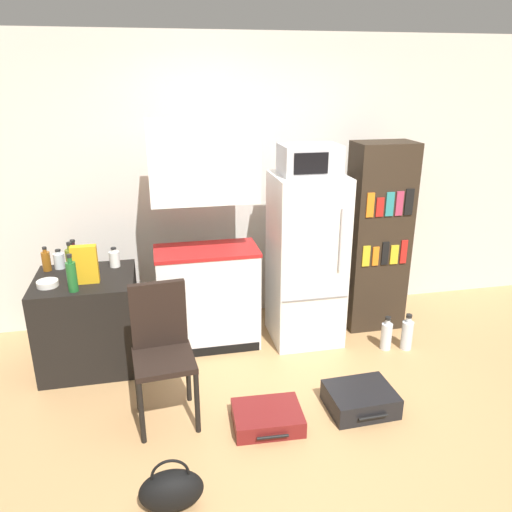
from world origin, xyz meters
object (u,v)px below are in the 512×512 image
side_table (89,321)px  bottle_milk_white (114,259)px  bottle_olive_oil (71,261)px  bottle_green_tall (72,276)px  kitchen_hutch (206,249)px  suitcase_small_flat (360,399)px  bowl (48,284)px  bottle_clear_short (59,260)px  chair (161,341)px  handbag (171,490)px  cereal_box (85,265)px  water_bottle_front (386,335)px  suitcase_large_flat (267,418)px  water_bottle_middle (407,334)px  bottle_amber_beer (46,261)px  microwave (310,160)px  refrigerator (306,260)px  bottle_wine_dark (74,257)px  bookshelf (378,238)px

side_table → bottle_milk_white: 0.55m
bottle_olive_oil → bottle_green_tall: (0.05, -0.33, 0.01)m
kitchen_hutch → suitcase_small_flat: bearing=-50.7°
bowl → bottle_clear_short: bearing=84.9°
chair → handbag: bearing=-94.9°
side_table → cereal_box: (0.04, -0.11, 0.53)m
water_bottle_front → bottle_milk_white: bearing=167.4°
kitchen_hutch → side_table: bearing=-173.0°
suitcase_small_flat → water_bottle_front: bearing=51.4°
suitcase_large_flat → water_bottle_middle: bearing=30.3°
chair → bowl: bearing=135.6°
chair → water_bottle_middle: 2.20m
kitchen_hutch → bottle_milk_white: bearing=174.1°
suitcase_large_flat → water_bottle_middle: 1.61m
cereal_box → water_bottle_front: (2.46, -0.20, -0.79)m
bottle_amber_beer → water_bottle_front: 2.95m
water_bottle_front → water_bottle_middle: water_bottle_middle is taller
suitcase_large_flat → microwave: bearing=64.9°
suitcase_large_flat → suitcase_small_flat: size_ratio=1.01×
refrigerator → bowl: size_ratio=9.44×
microwave → bottle_milk_white: microwave is taller
bottle_olive_oil → bottle_amber_beer: bottle_olive_oil is taller
bottle_green_tall → chair: bearing=-41.5°
handbag → bottle_wine_dark: bearing=109.3°
bowl → water_bottle_middle: size_ratio=0.48×
cereal_box → water_bottle_middle: cereal_box is taller
suitcase_large_flat → bottle_green_tall: bearing=150.1°
microwave → bottle_green_tall: microwave is taller
bottle_clear_short → bottle_amber_beer: size_ratio=0.80×
bottle_milk_white → cereal_box: bearing=-121.9°
bookshelf → handbag: (-2.00, -1.83, -0.75)m
refrigerator → bottle_amber_beer: (-2.16, 0.16, 0.10)m
kitchen_hutch → bottle_wine_dark: bearing=174.9°
refrigerator → kitchen_hutch: bearing=175.9°
bottle_amber_beer → bottle_milk_white: bearing=-2.0°
side_table → bottle_amber_beer: size_ratio=3.81×
bottle_wine_dark → cereal_box: size_ratio=0.83×
bottle_milk_white → side_table: bearing=-139.2°
microwave → suitcase_small_flat: size_ratio=0.99×
microwave → refrigerator: bearing=71.9°
bottle_olive_oil → chair: (0.66, -0.87, -0.31)m
cereal_box → suitcase_large_flat: (1.21, -0.97, -0.86)m
bookshelf → bottle_amber_beer: size_ratio=8.55×
cereal_box → bottle_green_tall: bearing=-119.2°
bottle_amber_beer → water_bottle_middle: bearing=-10.6°
bookshelf → bottle_olive_oil: bearing=-177.8°
bottle_clear_short → bottle_green_tall: (0.17, -0.51, 0.05)m
suitcase_large_flat → suitcase_small_flat: suitcase_small_flat is taller
bottle_wine_dark → chair: 1.24m
suitcase_small_flat → chair: bearing=167.8°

